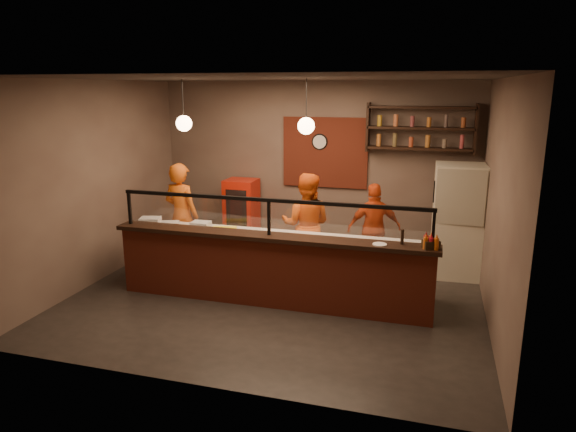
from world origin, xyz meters
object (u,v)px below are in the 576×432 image
(cook_left, at_px, (182,216))
(wall_clock, at_px, (320,142))
(cook_mid, at_px, (306,225))
(pepper_mill, at_px, (402,237))
(cook_right, at_px, (374,228))
(red_cooler, at_px, (242,214))
(condiment_caddy, at_px, (431,244))
(fridge, at_px, (457,221))
(pizza_dough, at_px, (331,240))

(cook_left, bearing_deg, wall_clock, -131.01)
(cook_mid, bearing_deg, cook_left, 1.04)
(wall_clock, relative_size, pepper_mill, 1.48)
(cook_mid, relative_size, cook_right, 1.13)
(cook_mid, xyz_separation_m, red_cooler, (-1.56, 1.08, -0.18))
(cook_mid, height_order, red_cooler, cook_mid)
(wall_clock, xyz_separation_m, cook_left, (-2.08, -1.59, -1.18))
(wall_clock, bearing_deg, condiment_caddy, -53.04)
(wall_clock, relative_size, cook_left, 0.16)
(wall_clock, height_order, pepper_mill, wall_clock)
(fridge, distance_m, pizza_dough, 2.37)
(wall_clock, distance_m, pizza_dough, 2.63)
(pizza_dough, relative_size, condiment_caddy, 2.38)
(fridge, bearing_deg, pepper_mill, -113.51)
(condiment_caddy, bearing_deg, fridge, 79.06)
(pizza_dough, height_order, pepper_mill, pepper_mill)
(fridge, bearing_deg, red_cooler, 171.81)
(cook_left, distance_m, pizza_dough, 2.84)
(wall_clock, height_order, condiment_caddy, wall_clock)
(cook_mid, relative_size, condiment_caddy, 8.71)
(wall_clock, distance_m, cook_mid, 1.86)
(cook_left, bearing_deg, red_cooler, -104.21)
(cook_mid, relative_size, red_cooler, 1.27)
(pepper_mill, bearing_deg, fridge, 68.74)
(cook_right, distance_m, fridge, 1.36)
(pizza_dough, bearing_deg, pepper_mill, -23.40)
(condiment_caddy, relative_size, pepper_mill, 0.98)
(cook_mid, bearing_deg, pizza_dough, 120.57)
(cook_right, height_order, pepper_mill, cook_right)
(fridge, bearing_deg, cook_mid, -166.66)
(cook_left, xyz_separation_m, cook_mid, (2.18, 0.19, -0.05))
(cook_mid, height_order, cook_right, cook_mid)
(pizza_dough, bearing_deg, cook_left, 166.60)
(cook_mid, xyz_separation_m, fridge, (2.40, 0.67, 0.07))
(cook_right, bearing_deg, cook_mid, 3.08)
(red_cooler, bearing_deg, fridge, -5.29)
(cook_left, bearing_deg, cook_mid, -163.27)
(cook_left, relative_size, cook_right, 1.20)
(red_cooler, bearing_deg, pepper_mill, -36.15)
(red_cooler, bearing_deg, cook_right, -12.94)
(cook_left, relative_size, cook_mid, 1.06)
(wall_clock, relative_size, pizza_dough, 0.63)
(cook_left, height_order, cook_right, cook_left)
(condiment_caddy, bearing_deg, cook_right, 116.76)
(cook_left, height_order, condiment_caddy, cook_left)
(red_cooler, bearing_deg, condiment_caddy, -34.21)
(cook_mid, distance_m, cook_right, 1.17)
(red_cooler, distance_m, pepper_mill, 4.01)
(cook_left, distance_m, condiment_caddy, 4.35)
(pizza_dough, bearing_deg, cook_mid, 124.62)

